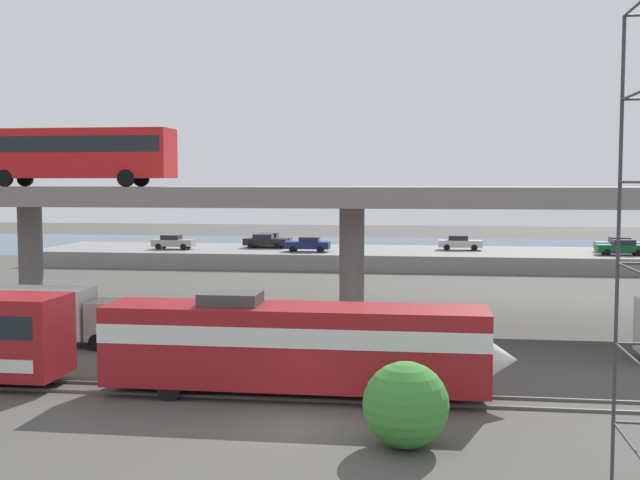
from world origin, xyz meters
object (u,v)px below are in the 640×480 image
(parked_car_5, at_px, (460,243))
(parked_car_3, at_px, (308,244))
(service_truck_east, at_px, (63,315))
(parked_car_0, at_px, (621,247))
(transit_bus_on_overpass, at_px, (73,152))
(parked_car_2, at_px, (173,242))
(parked_car_1, at_px, (265,241))
(parked_car_4, at_px, (618,245))
(train_locomotive, at_px, (314,343))
(parked_car_6, at_px, (270,239))

(parked_car_5, bearing_deg, parked_car_3, -165.08)
(service_truck_east, relative_size, parked_car_0, 1.48)
(transit_bus_on_overpass, distance_m, parked_car_0, 52.82)
(parked_car_2, distance_m, parked_car_5, 29.82)
(parked_car_1, xyz_separation_m, parked_car_4, (36.00, -0.18, -0.00))
(parked_car_3, bearing_deg, service_truck_east, 80.05)
(parked_car_3, relative_size, parked_car_5, 1.00)
(parked_car_0, bearing_deg, train_locomotive, 64.72)
(parked_car_0, xyz_separation_m, parked_car_5, (-15.15, 3.67, -0.00))
(parked_car_1, bearing_deg, train_locomotive, -76.13)
(parked_car_4, bearing_deg, service_truck_east, 48.96)
(parked_car_0, xyz_separation_m, parked_car_3, (-30.40, -0.39, -0.00))
(parked_car_6, bearing_deg, parked_car_1, -92.97)
(parked_car_5, bearing_deg, train_locomotive, -98.38)
(parked_car_1, height_order, parked_car_2, same)
(service_truck_east, bearing_deg, parked_car_2, 100.36)
(transit_bus_on_overpass, height_order, parked_car_1, transit_bus_on_overpass)
(train_locomotive, height_order, transit_bus_on_overpass, transit_bus_on_overpass)
(parked_car_6, bearing_deg, train_locomotive, -76.79)
(parked_car_4, xyz_separation_m, parked_car_5, (-15.56, 0.38, -0.00))
(service_truck_east, xyz_separation_m, parked_car_4, (37.77, 43.39, 0.72))
(parked_car_6, bearing_deg, parked_car_2, -152.00)
(service_truck_east, height_order, parked_car_3, parked_car_3)
(parked_car_4, xyz_separation_m, parked_car_6, (-35.88, 2.37, 0.00))
(parked_car_2, height_order, parked_car_5, same)
(parked_car_3, distance_m, parked_car_4, 31.03)
(parked_car_0, distance_m, parked_car_1, 35.76)
(parked_car_0, relative_size, parked_car_4, 1.08)
(service_truck_east, bearing_deg, parked_car_1, 87.66)
(train_locomotive, distance_m, service_truck_east, 16.72)
(parked_car_1, height_order, parked_car_5, same)
(transit_bus_on_overpass, bearing_deg, train_locomotive, -40.16)
(service_truck_east, height_order, parked_car_4, parked_car_4)
(train_locomotive, xyz_separation_m, parked_car_2, (-22.01, 48.99, 0.16))
(train_locomotive, relative_size, parked_car_2, 3.82)
(parked_car_4, bearing_deg, parked_car_1, -0.29)
(parked_car_3, bearing_deg, parked_car_2, -4.32)
(service_truck_east, relative_size, parked_car_6, 1.50)
(transit_bus_on_overpass, height_order, parked_car_5, transit_bus_on_overpass)
(parked_car_0, bearing_deg, parked_car_4, -96.99)
(parked_car_1, xyz_separation_m, parked_car_6, (0.11, 2.19, -0.00))
(parked_car_0, bearing_deg, parked_car_3, 0.74)
(parked_car_3, height_order, parked_car_4, same)
(service_truck_east, bearing_deg, parked_car_6, 87.63)
(parked_car_3, relative_size, parked_car_4, 1.05)
(service_truck_east, distance_m, parked_car_4, 57.53)
(train_locomotive, height_order, parked_car_2, train_locomotive)
(parked_car_4, distance_m, parked_car_5, 15.56)
(service_truck_east, distance_m, parked_car_5, 49.09)
(parked_car_6, bearing_deg, parked_car_4, -3.78)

